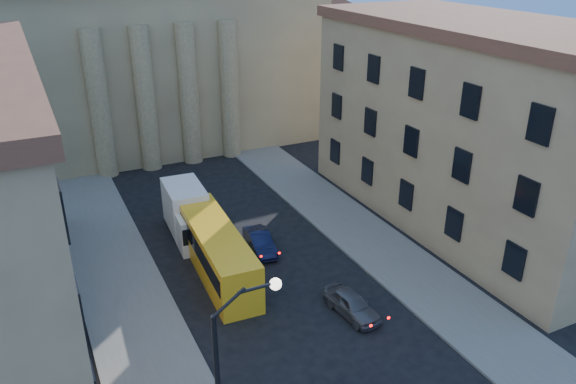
{
  "coord_description": "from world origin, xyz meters",
  "views": [
    {
      "loc": [
        -11.99,
        -6.98,
        19.46
      ],
      "look_at": [
        0.05,
        17.82,
        7.12
      ],
      "focal_mm": 35.0,
      "sensor_mm": 36.0,
      "label": 1
    }
  ],
  "objects": [
    {
      "name": "sidewalk_left",
      "position": [
        -8.5,
        18.0,
        0.07
      ],
      "size": [
        5.0,
        60.0,
        0.15
      ],
      "primitive_type": "cube",
      "color": "#63605A",
      "rests_on": "ground"
    },
    {
      "name": "box_truck",
      "position": [
        -2.72,
        28.43,
        1.66
      ],
      "size": [
        2.84,
        6.51,
        3.5
      ],
      "rotation": [
        0.0,
        0.0,
        -0.06
      ],
      "color": "silver",
      "rests_on": "ground"
    },
    {
      "name": "sidewalk_right",
      "position": [
        8.5,
        18.0,
        0.07
      ],
      "size": [
        5.0,
        60.0,
        0.15
      ],
      "primitive_type": "cube",
      "color": "#63605A",
      "rests_on": "ground"
    },
    {
      "name": "car_right_far",
      "position": [
        2.81,
        15.19,
        0.67
      ],
      "size": [
        2.04,
        4.1,
        1.34
      ],
      "primitive_type": "imported",
      "rotation": [
        0.0,
        0.0,
        0.12
      ],
      "color": "#4F4F54",
      "rests_on": "ground"
    },
    {
      "name": "street_lamp",
      "position": [
        -6.97,
        8.0,
        5.29
      ],
      "size": [
        2.62,
        0.44,
        8.83
      ],
      "color": "black",
      "rests_on": "ground"
    },
    {
      "name": "building_right",
      "position": [
        17.0,
        22.0,
        7.42
      ],
      "size": [
        11.6,
        26.6,
        14.7
      ],
      "color": "tan",
      "rests_on": "ground"
    },
    {
      "name": "church",
      "position": [
        0.0,
        55.47,
        11.88
      ],
      "size": [
        68.02,
        28.76,
        36.6
      ],
      "color": "#867352",
      "rests_on": "ground"
    },
    {
      "name": "city_bus",
      "position": [
        -2.58,
        22.85,
        1.66
      ],
      "size": [
        3.07,
        11.06,
        3.09
      ],
      "rotation": [
        0.0,
        0.0,
        -0.05
      ],
      "color": "yellow",
      "rests_on": "ground"
    },
    {
      "name": "car_right_distant",
      "position": [
        0.97,
        24.13,
        0.67
      ],
      "size": [
        1.88,
        4.22,
        1.35
      ],
      "primitive_type": "imported",
      "rotation": [
        0.0,
        0.0,
        -0.11
      ],
      "color": "black",
      "rests_on": "ground"
    }
  ]
}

